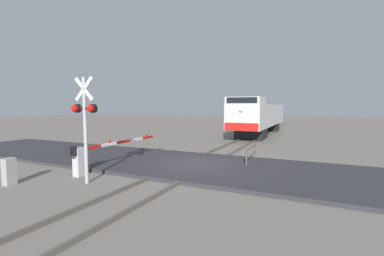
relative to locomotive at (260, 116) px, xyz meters
name	(u,v)px	position (x,y,z in m)	size (l,w,h in m)	color
ground_plane	(194,167)	(0.00, -17.46, -2.02)	(160.00, 160.00, 0.00)	slate
rail_track_left	(182,164)	(-0.72, -17.46, -1.95)	(0.08, 80.00, 0.15)	#59544C
rail_track_right	(208,167)	(0.72, -17.46, -1.95)	(0.08, 80.00, 0.15)	#59544C
road_surface	(194,165)	(0.00, -17.46, -1.95)	(36.00, 6.10, 0.15)	#2D2D30
locomotive	(260,116)	(0.00, 0.00, 0.00)	(2.97, 17.38, 3.88)	black
crossing_signal	(85,117)	(-2.67, -21.91, 0.59)	(1.18, 0.33, 4.19)	#ADADB2
crossing_gate	(93,154)	(-3.82, -20.45, -1.16)	(0.36, 6.26, 1.37)	silver
utility_cabinet	(9,172)	(-5.21, -23.34, -1.50)	(0.36, 0.40, 1.05)	#999993
guard_railing	(251,153)	(2.49, -15.78, -1.42)	(0.08, 2.16, 0.95)	#4C4742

